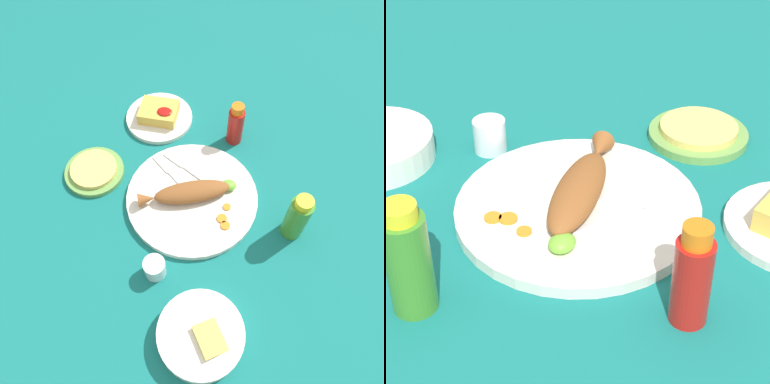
# 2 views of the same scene
# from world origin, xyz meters

# --- Properties ---
(ground_plane) EXTENTS (4.00, 4.00, 0.00)m
(ground_plane) POSITION_xyz_m (0.00, 0.00, 0.00)
(ground_plane) COLOR #146B66
(main_plate) EXTENTS (0.35, 0.35, 0.02)m
(main_plate) POSITION_xyz_m (0.00, 0.00, 0.01)
(main_plate) COLOR silver
(main_plate) RESTS_ON ground_plane
(fried_fish) EXTENTS (0.25, 0.14, 0.04)m
(fried_fish) POSITION_xyz_m (-0.01, -0.00, 0.04)
(fried_fish) COLOR brown
(fried_fish) RESTS_ON main_plate
(fork_near) EXTENTS (0.15, 0.13, 0.00)m
(fork_near) POSITION_xyz_m (-0.07, 0.06, 0.02)
(fork_near) COLOR silver
(fork_near) RESTS_ON main_plate
(fork_far) EXTENTS (0.17, 0.10, 0.00)m
(fork_far) POSITION_xyz_m (-0.03, 0.09, 0.02)
(fork_far) COLOR silver
(fork_far) RESTS_ON main_plate
(carrot_slice_near) EXTENTS (0.02, 0.02, 0.00)m
(carrot_slice_near) POSITION_xyz_m (0.10, -0.07, 0.02)
(carrot_slice_near) COLOR orange
(carrot_slice_near) RESTS_ON main_plate
(carrot_slice_mid) EXTENTS (0.03, 0.03, 0.00)m
(carrot_slice_mid) POSITION_xyz_m (0.09, -0.05, 0.02)
(carrot_slice_mid) COLOR orange
(carrot_slice_mid) RESTS_ON main_plate
(carrot_slice_far) EXTENTS (0.02, 0.02, 0.00)m
(carrot_slice_far) POSITION_xyz_m (0.10, -0.02, 0.02)
(carrot_slice_far) COLOR orange
(carrot_slice_far) RESTS_ON main_plate
(lime_wedge_main) EXTENTS (0.04, 0.03, 0.02)m
(lime_wedge_main) POSITION_xyz_m (0.09, 0.05, 0.03)
(lime_wedge_main) COLOR #6BB233
(lime_wedge_main) RESTS_ON main_plate
(hot_sauce_bottle_red) EXTENTS (0.05, 0.05, 0.14)m
(hot_sauce_bottle_red) POSITION_xyz_m (0.08, 0.23, 0.07)
(hot_sauce_bottle_red) COLOR #B21914
(hot_sauce_bottle_red) RESTS_ON ground_plane
(hot_sauce_bottle_green) EXTENTS (0.06, 0.06, 0.15)m
(hot_sauce_bottle_green) POSITION_xyz_m (0.27, -0.04, 0.07)
(hot_sauce_bottle_green) COLOR #3D8428
(hot_sauce_bottle_green) RESTS_ON ground_plane
(salt_cup) EXTENTS (0.05, 0.05, 0.06)m
(salt_cup) POSITION_xyz_m (-0.05, -0.22, 0.02)
(salt_cup) COLOR silver
(salt_cup) RESTS_ON ground_plane
(side_plate_fries) EXTENTS (0.21, 0.21, 0.01)m
(side_plate_fries) POSITION_xyz_m (-0.16, 0.27, 0.01)
(side_plate_fries) COLOR silver
(side_plate_fries) RESTS_ON ground_plane
(fries_pile) EXTENTS (0.11, 0.09, 0.04)m
(fries_pile) POSITION_xyz_m (-0.15, 0.27, 0.03)
(fries_pile) COLOR gold
(fries_pile) RESTS_ON side_plate_fries
(guacamole_bowl) EXTENTS (0.19, 0.19, 0.06)m
(guacamole_bowl) POSITION_xyz_m (0.09, -0.35, 0.03)
(guacamole_bowl) COLOR white
(guacamole_bowl) RESTS_ON ground_plane
(tortilla_plate) EXTENTS (0.17, 0.17, 0.01)m
(tortilla_plate) POSITION_xyz_m (-0.29, 0.03, 0.01)
(tortilla_plate) COLOR #6B9E4C
(tortilla_plate) RESTS_ON ground_plane
(tortilla_stack) EXTENTS (0.13, 0.13, 0.01)m
(tortilla_stack) POSITION_xyz_m (-0.29, 0.03, 0.02)
(tortilla_stack) COLOR #E0C666
(tortilla_stack) RESTS_ON tortilla_plate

